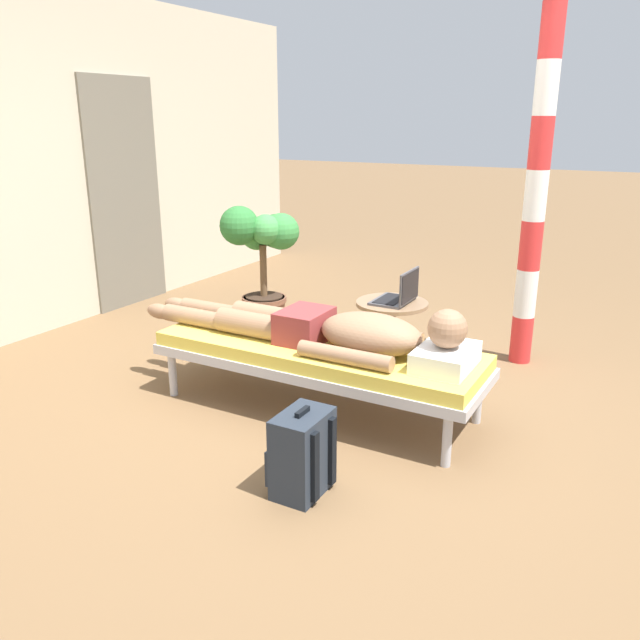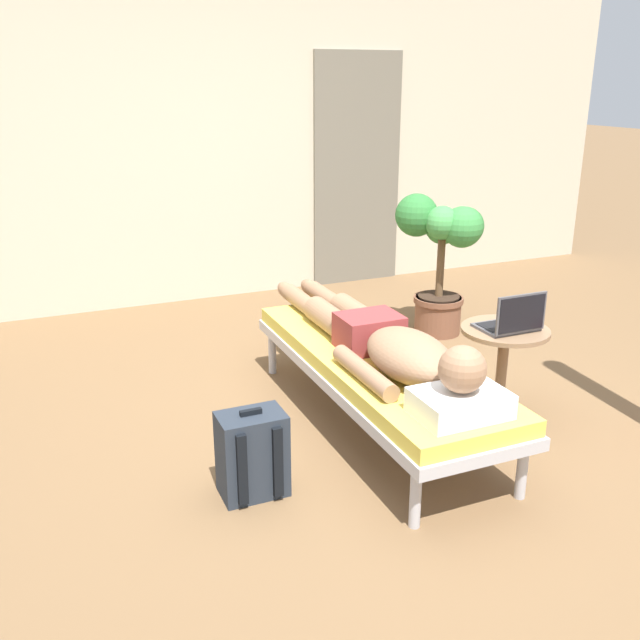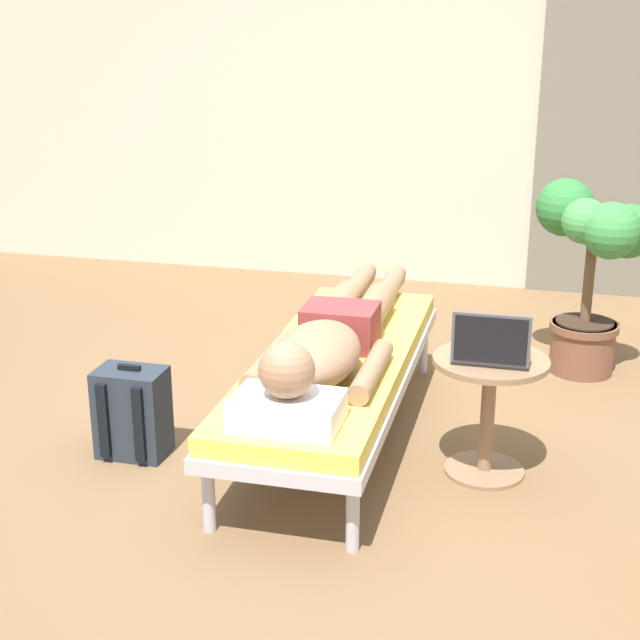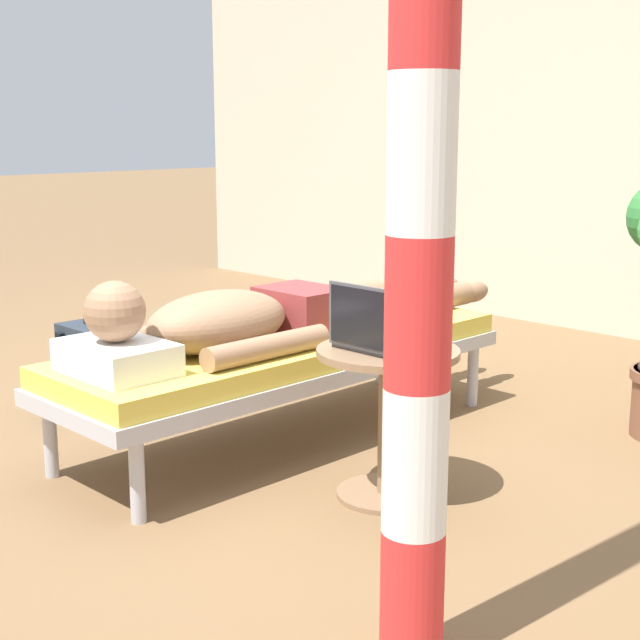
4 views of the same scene
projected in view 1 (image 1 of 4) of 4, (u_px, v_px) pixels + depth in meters
ground_plane at (336, 417)px, 3.80m from camera, size 40.00×40.00×0.00m
house_door_panel at (125, 195)px, 5.82m from camera, size 0.84×0.03×2.04m
lounge_chair at (318, 355)px, 3.81m from camera, size 0.65×2.00×0.42m
person_reclining at (333, 330)px, 3.71m from camera, size 0.53×2.17×0.32m
side_table at (391, 326)px, 4.31m from camera, size 0.48×0.48×0.52m
laptop at (400, 294)px, 4.22m from camera, size 0.31×0.24×0.23m
backpack at (302, 454)px, 2.99m from camera, size 0.30×0.26×0.42m
potted_plant at (263, 252)px, 5.18m from camera, size 0.62×0.54×1.04m
porch_post at (536, 195)px, 4.31m from camera, size 0.15×0.15×2.38m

